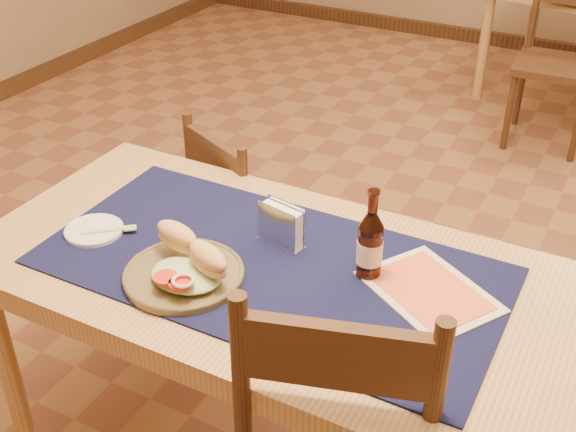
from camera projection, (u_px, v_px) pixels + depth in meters
The scene contains 11 objects.
main_table at pixel (270, 292), 1.92m from camera, with size 1.60×0.80×0.75m.
placemat at pixel (270, 266), 1.88m from camera, with size 1.20×0.60×0.01m, color #10133B.
baseboard at pixel (371, 304), 2.85m from camera, with size 6.00×7.00×0.10m.
chair_main_far at pixel (251, 220), 2.65m from camera, with size 0.52×0.52×0.84m.
chair_back_near at pixel (558, 59), 3.97m from camera, with size 0.45×0.45×0.93m.
sandwich_plate at pixel (186, 269), 1.81m from camera, with size 0.31×0.31×0.12m.
side_plate at pixel (94, 230), 2.00m from camera, with size 0.16×0.16×0.01m.
fork at pixel (113, 230), 1.99m from camera, with size 0.13×0.11×0.00m.
beer_bottle at pixel (370, 245), 1.79m from camera, with size 0.07×0.07×0.25m.
napkin_holder at pixel (281, 226), 1.93m from camera, with size 0.14×0.07×0.12m.
menu_card at pixel (429, 291), 1.78m from camera, with size 0.39×0.37×0.01m.
Camera 1 is at (0.75, -2.12, 1.86)m, focal length 45.00 mm.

